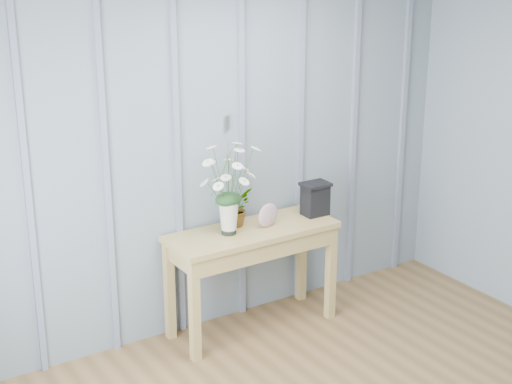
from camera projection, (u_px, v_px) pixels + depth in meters
room_shell at (335, 75)px, 4.01m from camera, size 4.00×4.50×2.50m
sideboard at (252, 244)px, 5.39m from camera, size 1.20×0.45×0.75m
daisy_vase at (228, 177)px, 5.15m from camera, size 0.45×0.34×0.63m
spider_plant at (235, 208)px, 5.39m from camera, size 0.30×0.29×0.26m
felt_disc_vessel at (268, 215)px, 5.37m from camera, size 0.18×0.07×0.17m
carved_box at (315, 198)px, 5.58m from camera, size 0.20×0.16×0.24m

